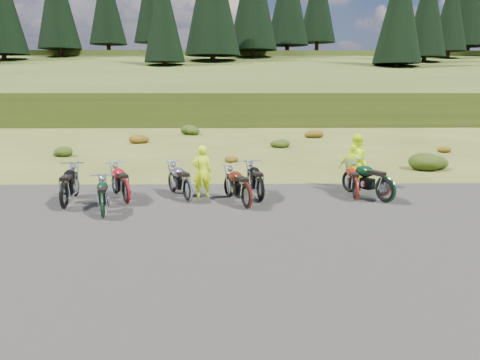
{
  "coord_description": "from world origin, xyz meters",
  "views": [
    {
      "loc": [
        -0.29,
        -12.83,
        3.58
      ],
      "look_at": [
        -0.05,
        1.12,
        0.76
      ],
      "focal_mm": 35.0,
      "sensor_mm": 36.0,
      "label": 1
    }
  ],
  "objects_px": {
    "motorcycle_3": "(188,203)",
    "motorcycle_7": "(385,203)",
    "motorcycle_0": "(65,210)",
    "person_middle": "(202,173)"
  },
  "relations": [
    {
      "from": "motorcycle_7",
      "to": "person_middle",
      "type": "relative_size",
      "value": 1.38
    },
    {
      "from": "motorcycle_0",
      "to": "motorcycle_3",
      "type": "relative_size",
      "value": 1.04
    },
    {
      "from": "motorcycle_0",
      "to": "motorcycle_3",
      "type": "bearing_deg",
      "value": -83.58
    },
    {
      "from": "motorcycle_3",
      "to": "person_middle",
      "type": "relative_size",
      "value": 1.31
    },
    {
      "from": "motorcycle_3",
      "to": "motorcycle_7",
      "type": "distance_m",
      "value": 6.1
    },
    {
      "from": "motorcycle_3",
      "to": "motorcycle_7",
      "type": "relative_size",
      "value": 0.95
    },
    {
      "from": "motorcycle_0",
      "to": "motorcycle_3",
      "type": "height_order",
      "value": "motorcycle_0"
    },
    {
      "from": "motorcycle_3",
      "to": "motorcycle_0",
      "type": "bearing_deg",
      "value": 77.11
    },
    {
      "from": "motorcycle_0",
      "to": "person_middle",
      "type": "distance_m",
      "value": 4.27
    },
    {
      "from": "motorcycle_0",
      "to": "person_middle",
      "type": "relative_size",
      "value": 1.36
    }
  ]
}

